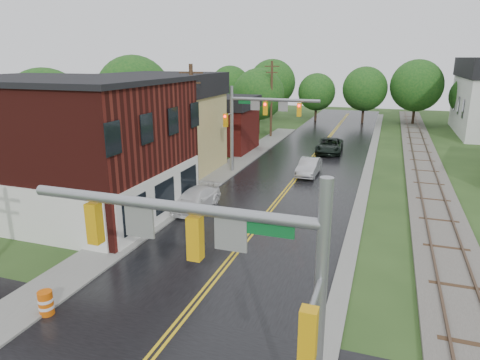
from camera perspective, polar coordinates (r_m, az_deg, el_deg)
The scene contains 19 objects.
main_road at distance 37.94m, azimuth 8.47°, elevation 1.48°, with size 10.00×90.00×0.02m, color black.
curb_right at distance 42.23m, azimuth 16.99°, elevation 2.44°, with size 0.80×70.00×0.12m, color gray.
sidewalk_left at distance 34.98m, azimuth -3.13°, elevation 0.38°, with size 2.40×50.00×0.12m, color gray.
brick_building at distance 28.99m, azimuth -22.63°, elevation 4.30°, with size 14.30×10.30×8.30m.
yellow_house at distance 37.19m, azimuth -9.52°, elevation 6.19°, with size 8.00×7.00×6.40m, color tan.
darkred_building at distance 44.96m, azimuth -2.85°, elevation 6.79°, with size 7.00×6.00×4.40m, color #3F0F0C.
railroad at distance 42.33m, azimuth 23.22°, elevation 2.01°, with size 3.20×80.00×0.30m.
traffic_signal_near at distance 9.82m, azimuth -1.84°, elevation -11.16°, with size 7.34×0.30×7.20m.
traffic_signal_far at distance 34.93m, azimuth 2.20°, elevation 8.71°, with size 7.34×0.43×7.20m.
utility_pole_b at distance 31.54m, azimuth -6.35°, elevation 7.36°, with size 1.80×0.28×9.00m.
utility_pole_c at distance 52.12m, azimuth 4.20°, elevation 10.84°, with size 1.80×0.28×9.00m.
tree_left_a at distance 38.80m, azimuth -24.33°, elevation 8.26°, with size 6.80×6.80×8.67m.
tree_left_b at distance 45.38m, azimuth -13.83°, elevation 10.92°, with size 7.60×7.60×9.69m.
tree_left_c at distance 50.63m, azimuth -4.90°, elevation 10.44°, with size 6.00×6.00×7.65m.
tree_left_e at distance 54.49m, azimuth 2.62°, elevation 11.19°, with size 6.40×6.40×8.16m.
suv_dark at distance 44.55m, azimuth 11.86°, elevation 4.47°, with size 2.46×5.34×1.48m, color black.
sedan_silver at distance 35.78m, azimuth 9.19°, elevation 1.72°, with size 1.49×4.26×1.40m, color #A5A6AA.
pickup_white at distance 27.67m, azimuth -6.02°, elevation -2.56°, with size 1.82×4.47×1.30m, color silver.
construction_barrel at distance 18.38m, azimuth -24.46°, elevation -14.72°, with size 0.55×0.55×0.98m, color #CF5409.
Camera 1 is at (6.62, -6.14, 9.46)m, focal length 32.00 mm.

